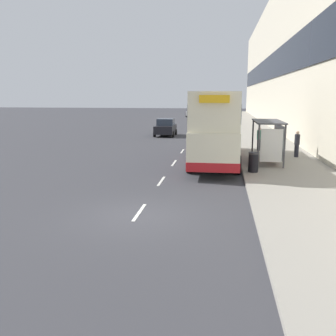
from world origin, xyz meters
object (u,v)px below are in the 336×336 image
object	(u,v)px
car_0	(166,127)
pedestrian_1	(259,139)
double_decker_bus_near	(215,126)
pedestrian_at_shelter	(297,144)
bus_shelter	(271,134)
car_1	(192,112)
litter_bin	(253,162)

from	to	relation	value
car_0	pedestrian_1	size ratio (longest dim) A/B	2.25
car_0	double_decker_bus_near	bearing A→B (deg)	109.69
car_0	pedestrian_at_shelter	bearing A→B (deg)	129.20
bus_shelter	pedestrian_1	distance (m)	5.29
double_decker_bus_near	car_1	distance (m)	50.33
double_decker_bus_near	pedestrian_at_shelter	bearing A→B (deg)	19.30
pedestrian_1	pedestrian_at_shelter	bearing A→B (deg)	-52.18
car_1	litter_bin	size ratio (longest dim) A/B	4.15
bus_shelter	car_0	world-z (taller)	bus_shelter
car_0	pedestrian_1	bearing A→B (deg)	129.57
bus_shelter	car_1	distance (m)	51.38
pedestrian_1	car_1	bearing A→B (deg)	100.60
litter_bin	car_0	bearing A→B (deg)	111.91
pedestrian_at_shelter	pedestrian_1	xyz separation A→B (m)	(-2.14, 2.76, -0.01)
litter_bin	bus_shelter	bearing A→B (deg)	67.28
car_0	pedestrian_at_shelter	distance (m)	16.73
double_decker_bus_near	car_1	bearing A→B (deg)	96.12
car_1	pedestrian_1	world-z (taller)	pedestrian_1
bus_shelter	double_decker_bus_near	size ratio (longest dim) A/B	0.37
bus_shelter	pedestrian_1	xyz separation A→B (m)	(-0.17, 5.22, -0.87)
pedestrian_1	car_0	bearing A→B (deg)	129.57
bus_shelter	pedestrian_at_shelter	bearing A→B (deg)	51.15
double_decker_bus_near	pedestrian_at_shelter	xyz separation A→B (m)	(5.27, 1.85, -1.27)
car_1	bus_shelter	bearing A→B (deg)	99.71
pedestrian_at_shelter	car_1	bearing A→B (deg)	102.46
bus_shelter	car_1	xyz separation A→B (m)	(-8.67, 50.63, -0.98)
car_0	pedestrian_1	distance (m)	13.23
bus_shelter	car_1	size ratio (longest dim) A/B	0.96
pedestrian_at_shelter	pedestrian_1	distance (m)	3.50
bus_shelter	litter_bin	size ratio (longest dim) A/B	4.00
pedestrian_1	litter_bin	world-z (taller)	pedestrian_1
pedestrian_at_shelter	pedestrian_1	world-z (taller)	pedestrian_at_shelter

